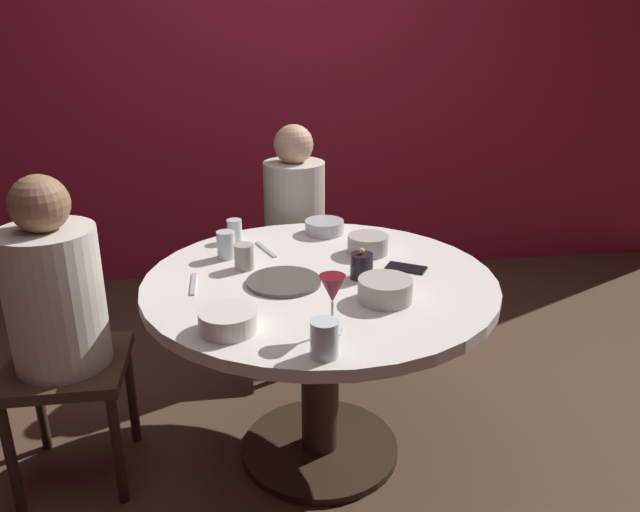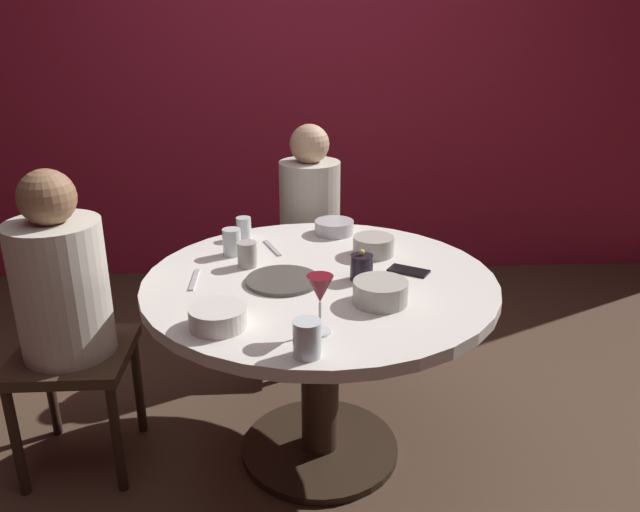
% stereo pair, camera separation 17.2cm
% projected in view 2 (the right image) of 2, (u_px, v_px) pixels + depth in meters
% --- Properties ---
extents(ground_plane, '(8.00, 8.00, 0.00)m').
position_uv_depth(ground_plane, '(320.00, 450.00, 2.43)').
color(ground_plane, '#4C3828').
extents(back_wall, '(6.00, 0.10, 2.60)m').
position_uv_depth(back_wall, '(302.00, 65.00, 3.73)').
color(back_wall, maroon).
rests_on(back_wall, ground).
extents(dining_table, '(1.22, 1.22, 0.73)m').
position_uv_depth(dining_table, '(320.00, 321.00, 2.23)').
color(dining_table, silver).
rests_on(dining_table, ground).
extents(seated_diner_left, '(0.40, 0.40, 1.12)m').
position_uv_depth(seated_diner_left, '(62.00, 292.00, 2.13)').
color(seated_diner_left, '#3F2D1E').
rests_on(seated_diner_left, ground).
extents(seated_diner_back, '(0.40, 0.40, 1.12)m').
position_uv_depth(seated_diner_back, '(310.00, 215.00, 2.97)').
color(seated_diner_back, '#3F2D1E').
rests_on(seated_diner_back, ground).
extents(candle_holder, '(0.08, 0.08, 0.11)m').
position_uv_depth(candle_holder, '(362.00, 267.00, 2.14)').
color(candle_holder, black).
rests_on(candle_holder, dining_table).
extents(wine_glass, '(0.08, 0.08, 0.18)m').
position_uv_depth(wine_glass, '(320.00, 292.00, 1.75)').
color(wine_glass, silver).
rests_on(wine_glass, dining_table).
extents(dinner_plate, '(0.25, 0.25, 0.01)m').
position_uv_depth(dinner_plate, '(283.00, 280.00, 2.13)').
color(dinner_plate, '#4C4742').
rests_on(dinner_plate, dining_table).
extents(cell_phone, '(0.16, 0.13, 0.01)m').
position_uv_depth(cell_phone, '(409.00, 271.00, 2.22)').
color(cell_phone, black).
rests_on(cell_phone, dining_table).
extents(bowl_serving_large, '(0.16, 0.16, 0.06)m').
position_uv_depth(bowl_serving_large, '(334.00, 227.00, 2.60)').
color(bowl_serving_large, '#B7B7BC').
rests_on(bowl_serving_large, dining_table).
extents(bowl_salad_center, '(0.15, 0.15, 0.07)m').
position_uv_depth(bowl_salad_center, '(373.00, 246.00, 2.37)').
color(bowl_salad_center, '#B2ADA3').
rests_on(bowl_salad_center, dining_table).
extents(bowl_small_white, '(0.17, 0.17, 0.06)m').
position_uv_depth(bowl_small_white, '(218.00, 317.00, 1.82)').
color(bowl_small_white, silver).
rests_on(bowl_small_white, dining_table).
extents(bowl_sauce_side, '(0.17, 0.17, 0.07)m').
position_uv_depth(bowl_sauce_side, '(380.00, 292.00, 1.97)').
color(bowl_sauce_side, '#B2ADA3').
rests_on(bowl_sauce_side, dining_table).
extents(cup_near_candle, '(0.07, 0.07, 0.10)m').
position_uv_depth(cup_near_candle, '(232.00, 242.00, 2.36)').
color(cup_near_candle, silver).
rests_on(cup_near_candle, dining_table).
extents(cup_by_left_diner, '(0.08, 0.08, 0.10)m').
position_uv_depth(cup_by_left_diner, '(307.00, 338.00, 1.65)').
color(cup_by_left_diner, silver).
rests_on(cup_by_left_diner, dining_table).
extents(cup_by_right_diner, '(0.07, 0.07, 0.09)m').
position_uv_depth(cup_by_right_diner, '(247.00, 254.00, 2.25)').
color(cup_by_right_diner, '#B2ADA3').
rests_on(cup_by_right_diner, dining_table).
extents(cup_center_front, '(0.06, 0.06, 0.09)m').
position_uv_depth(cup_center_front, '(244.00, 228.00, 2.53)').
color(cup_center_front, silver).
rests_on(cup_center_front, dining_table).
extents(fork_near_plate, '(0.07, 0.18, 0.01)m').
position_uv_depth(fork_near_plate, '(272.00, 248.00, 2.44)').
color(fork_near_plate, '#B7B7BC').
rests_on(fork_near_plate, dining_table).
extents(knife_near_plate, '(0.02, 0.18, 0.01)m').
position_uv_depth(knife_near_plate, '(194.00, 280.00, 2.14)').
color(knife_near_plate, '#B7B7BC').
rests_on(knife_near_plate, dining_table).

